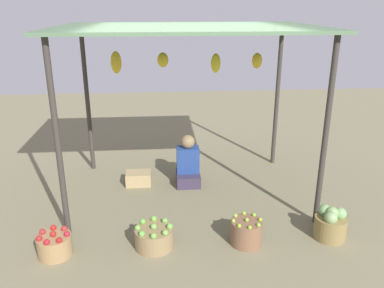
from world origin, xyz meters
name	(u,v)px	position (x,y,z in m)	size (l,w,h in m)	color
ground_plane	(189,191)	(0.00, 0.00, 0.00)	(14.00, 14.00, 0.00)	#7A7355
market_stall_structure	(188,41)	(-0.01, 0.01, 2.19)	(3.41, 2.30, 2.37)	#38332D
vendor_person	(188,165)	(0.01, 0.29, 0.30)	(0.36, 0.44, 0.78)	#382F45
basket_red_apples	(55,245)	(-1.60, -1.44, 0.13)	(0.38, 0.38, 0.30)	#9A784D
basket_green_apples	(154,237)	(-0.51, -1.37, 0.13)	(0.44, 0.44, 0.30)	olive
basket_limes	(246,232)	(0.56, -1.39, 0.15)	(0.37, 0.37, 0.33)	brown
basket_cabbages	(331,224)	(1.58, -1.36, 0.18)	(0.38, 0.38, 0.41)	olive
wooden_crate_near_vendor	(139,178)	(-0.76, 0.30, 0.10)	(0.38, 0.28, 0.20)	tan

